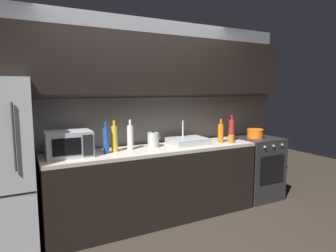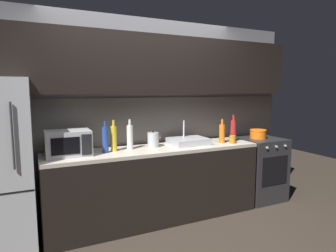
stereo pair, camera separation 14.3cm
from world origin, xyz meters
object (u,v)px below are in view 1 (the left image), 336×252
Objects in this scene: wine_bottle_blue at (106,140)px; cooking_pot at (255,133)px; oven_range at (256,167)px; wine_bottle_red at (231,130)px; microwave at (69,144)px; wine_bottle_yellow at (114,139)px; wine_bottle_white at (130,137)px; wine_bottle_orange at (221,133)px; mug_teal at (231,136)px; kettle at (153,140)px; mug_amber at (231,139)px.

cooking_pot is (2.21, 0.02, -0.08)m from wine_bottle_blue.
wine_bottle_red reaches higher than oven_range.
wine_bottle_blue is at bearing -179.60° from cooking_pot.
microwave is 0.50m from wine_bottle_yellow.
wine_bottle_white is (-1.95, 0.06, 0.60)m from oven_range.
wine_bottle_orange is at bearing -2.44° from microwave.
mug_teal is at bearing 0.87° from microwave.
wine_bottle_blue is (0.39, -0.03, 0.01)m from microwave.
wine_bottle_yellow is at bearing 176.45° from wine_bottle_orange.
microwave is at bearing -177.54° from kettle.
kettle is 0.57× the size of wine_bottle_white.
wine_bottle_red is 0.16m from mug_teal.
microwave reaches higher than mug_teal.
wine_bottle_red is 3.65× the size of mug_teal.
wine_bottle_yellow is at bearing -179.09° from mug_teal.
wine_bottle_white is 1.35m from mug_amber.
microwave is at bearing -179.13° from mug_teal.
wine_bottle_white is at bearing 178.31° from oven_range.
wine_bottle_yellow is at bearing 179.32° from cooking_pot.
wine_bottle_yellow is (-0.50, -0.04, 0.06)m from kettle.
kettle is 0.65× the size of wine_bottle_orange.
kettle is 0.57× the size of wine_bottle_yellow.
wine_bottle_blue is 3.53× the size of mug_amber.
microwave is 2.26× the size of kettle.
wine_bottle_red is at bearing -174.57° from cooking_pot.
wine_bottle_yellow is at bearing 179.30° from oven_range.
wine_bottle_blue is 0.31m from wine_bottle_white.
wine_bottle_red is at bearing -1.00° from wine_bottle_blue.
microwave is 0.70m from wine_bottle_white.
wine_bottle_yellow reaches higher than kettle.
mug_amber is (-0.09, -0.10, -0.10)m from wine_bottle_red.
wine_bottle_blue is 3.59× the size of mug_teal.
mug_teal is at bearing 2.13° from wine_bottle_blue.
cooking_pot is at bearing -7.23° from mug_teal.
wine_bottle_blue is 1.53m from wine_bottle_orange.
wine_bottle_white is 1.43m from wine_bottle_red.
kettle reaches higher than mug_amber.
wine_bottle_orange reaches higher than kettle.
wine_bottle_white is at bearing 3.13° from microwave.
wine_bottle_blue is at bearing -172.79° from kettle.
mug_amber is (1.54, -0.17, -0.10)m from wine_bottle_yellow.
oven_range is at bearing 0.35° from wine_bottle_blue.
wine_bottle_red is 1.63m from wine_bottle_yellow.
mug_amber reaches higher than oven_range.
wine_bottle_orange is 3.18× the size of mug_teal.
wine_bottle_red reaches higher than wine_bottle_white.
oven_range is 0.80m from wine_bottle_red.
mug_amber is at bearing -11.46° from kettle.
mug_amber is (-0.62, -0.15, 0.50)m from oven_range.
wine_bottle_orange is at bearing -175.07° from oven_range.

